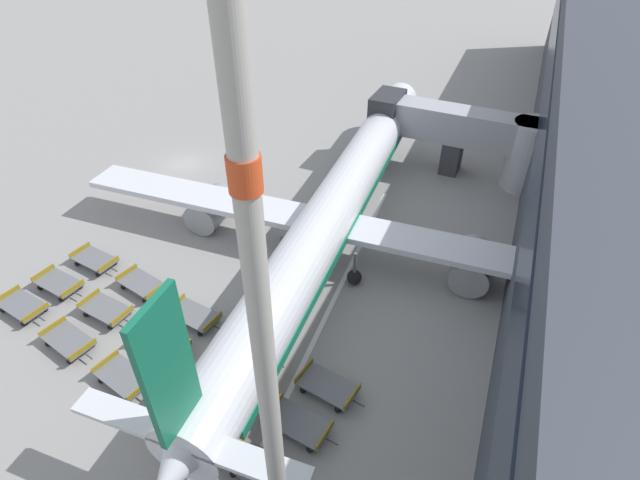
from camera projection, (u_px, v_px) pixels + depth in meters
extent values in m
plane|color=gray|center=(183.00, 164.00, 47.18)|extent=(500.00, 500.00, 0.00)
cube|color=#232D3D|center=(540.00, 144.00, 33.49)|extent=(0.12, 101.16, 4.52)
cylinder|color=#A8AAB2|center=(530.00, 156.00, 42.29)|extent=(3.92, 3.92, 5.96)
cube|color=#A8AAB2|center=(457.00, 125.00, 43.52)|extent=(13.07, 3.24, 2.90)
cube|color=#2D2D33|center=(387.00, 112.00, 45.69)|extent=(2.59, 4.03, 3.49)
cube|color=#38383D|center=(452.00, 156.00, 45.34)|extent=(1.71, 2.42, 3.05)
cylinder|color=silver|center=(337.00, 202.00, 35.70)|extent=(4.99, 40.86, 3.46)
sphere|color=silver|center=(400.00, 99.00, 50.88)|extent=(3.29, 3.29, 3.29)
cone|color=silver|center=(181.00, 458.00, 20.52)|extent=(3.44, 4.28, 3.29)
cube|color=#146B4C|center=(168.00, 369.00, 17.96)|extent=(0.38, 2.61, 6.53)
cube|color=silver|center=(187.00, 438.00, 20.65)|extent=(10.95, 1.61, 0.24)
cube|color=silver|center=(330.00, 224.00, 34.96)|extent=(39.06, 4.45, 0.44)
cylinder|color=gray|center=(471.00, 266.00, 33.38)|extent=(2.75, 3.77, 2.61)
cylinder|color=gray|center=(211.00, 209.00, 38.75)|extent=(2.75, 3.77, 2.61)
cube|color=#146B4C|center=(337.00, 209.00, 36.07)|extent=(4.91, 36.79, 0.62)
cylinder|color=#56565B|center=(380.00, 149.00, 46.27)|extent=(0.24, 0.24, 2.08)
sphere|color=black|center=(379.00, 159.00, 46.91)|extent=(1.02, 1.02, 1.02)
cylinder|color=#56565B|center=(355.00, 265.00, 33.11)|extent=(0.24, 0.24, 2.08)
sphere|color=black|center=(354.00, 277.00, 33.75)|extent=(1.02, 1.02, 1.02)
cylinder|color=#56565B|center=(282.00, 249.00, 34.54)|extent=(0.24, 0.24, 2.08)
sphere|color=black|center=(283.00, 260.00, 35.17)|extent=(1.02, 1.02, 1.02)
cube|color=slate|center=(22.00, 305.00, 31.57)|extent=(3.40, 2.25, 0.10)
cube|color=olive|center=(36.00, 312.00, 30.79)|extent=(0.38, 1.72, 0.32)
cube|color=olive|center=(7.00, 294.00, 32.09)|extent=(0.38, 1.72, 0.32)
cube|color=#333338|center=(41.00, 318.00, 30.83)|extent=(0.70, 0.18, 0.06)
sphere|color=black|center=(24.00, 324.00, 30.84)|extent=(0.36, 0.36, 0.36)
sphere|color=black|center=(45.00, 309.00, 31.82)|extent=(0.36, 0.36, 0.36)
sphere|color=black|center=(3.00, 310.00, 31.76)|extent=(0.36, 0.36, 0.36)
sphere|color=black|center=(25.00, 296.00, 32.75)|extent=(0.36, 0.36, 0.36)
cube|color=slate|center=(68.00, 340.00, 29.31)|extent=(3.46, 2.40, 0.10)
cube|color=olive|center=(83.00, 349.00, 28.48)|extent=(0.47, 1.70, 0.32)
cube|color=olive|center=(52.00, 326.00, 29.89)|extent=(0.47, 1.70, 0.32)
cube|color=#333338|center=(88.00, 356.00, 28.50)|extent=(0.70, 0.22, 0.06)
sphere|color=black|center=(70.00, 361.00, 28.56)|extent=(0.36, 0.36, 0.36)
sphere|color=black|center=(92.00, 345.00, 29.51)|extent=(0.36, 0.36, 0.36)
sphere|color=black|center=(48.00, 344.00, 29.57)|extent=(0.36, 0.36, 0.36)
sphere|color=black|center=(70.00, 328.00, 30.52)|extent=(0.36, 0.36, 0.36)
cube|color=slate|center=(123.00, 377.00, 27.24)|extent=(3.46, 2.41, 0.10)
cube|color=olive|center=(141.00, 388.00, 26.40)|extent=(0.48, 1.70, 0.32)
cube|color=olive|center=(105.00, 361.00, 27.82)|extent=(0.48, 1.70, 0.32)
cube|color=#333338|center=(147.00, 395.00, 26.43)|extent=(0.69, 0.22, 0.06)
sphere|color=black|center=(127.00, 400.00, 26.48)|extent=(0.36, 0.36, 0.36)
sphere|color=black|center=(149.00, 381.00, 27.43)|extent=(0.36, 0.36, 0.36)
sphere|color=black|center=(101.00, 380.00, 27.50)|extent=(0.36, 0.36, 0.36)
sphere|color=black|center=(123.00, 363.00, 28.45)|extent=(0.36, 0.36, 0.36)
cube|color=slate|center=(184.00, 420.00, 25.14)|extent=(3.47, 2.42, 0.10)
cube|color=olive|center=(205.00, 434.00, 24.30)|extent=(0.48, 1.70, 0.32)
cube|color=olive|center=(163.00, 402.00, 25.72)|extent=(0.48, 1.70, 0.32)
cube|color=#333338|center=(212.00, 442.00, 24.32)|extent=(0.69, 0.22, 0.06)
sphere|color=black|center=(189.00, 447.00, 24.38)|extent=(0.36, 0.36, 0.36)
sphere|color=black|center=(211.00, 425.00, 25.33)|extent=(0.36, 0.36, 0.36)
sphere|color=black|center=(160.00, 423.00, 25.40)|extent=(0.36, 0.36, 0.36)
sphere|color=black|center=(182.00, 403.00, 26.35)|extent=(0.36, 0.36, 0.36)
cube|color=slate|center=(261.00, 468.00, 23.15)|extent=(3.39, 2.22, 0.10)
cube|color=olive|center=(235.00, 450.00, 23.66)|extent=(0.36, 1.72, 0.32)
sphere|color=black|center=(290.00, 471.00, 23.42)|extent=(0.36, 0.36, 0.36)
sphere|color=black|center=(233.00, 473.00, 23.34)|extent=(0.36, 0.36, 0.36)
sphere|color=black|center=(253.00, 448.00, 24.33)|extent=(0.36, 0.36, 0.36)
cube|color=slate|center=(58.00, 283.00, 33.25)|extent=(3.37, 2.18, 0.10)
cube|color=olive|center=(73.00, 288.00, 32.50)|extent=(0.33, 1.72, 0.32)
cube|color=olive|center=(43.00, 273.00, 33.74)|extent=(0.33, 1.72, 0.32)
cube|color=#333338|center=(78.00, 294.00, 32.54)|extent=(0.70, 0.16, 0.06)
sphere|color=black|center=(61.00, 299.00, 32.52)|extent=(0.36, 0.36, 0.36)
sphere|color=black|center=(80.00, 286.00, 33.53)|extent=(0.36, 0.36, 0.36)
sphere|color=black|center=(40.00, 288.00, 33.41)|extent=(0.36, 0.36, 0.36)
sphere|color=black|center=(59.00, 275.00, 34.42)|extent=(0.36, 0.36, 0.36)
cube|color=slate|center=(106.00, 309.00, 31.32)|extent=(3.35, 2.14, 0.10)
cube|color=olive|center=(122.00, 315.00, 30.59)|extent=(0.31, 1.73, 0.32)
cube|color=olive|center=(88.00, 298.00, 31.80)|extent=(0.31, 1.73, 0.32)
cube|color=#333338|center=(128.00, 321.00, 30.63)|extent=(0.70, 0.15, 0.06)
sphere|color=black|center=(110.00, 327.00, 30.60)|extent=(0.36, 0.36, 0.36)
sphere|color=black|center=(129.00, 312.00, 31.62)|extent=(0.36, 0.36, 0.36)
sphere|color=black|center=(86.00, 314.00, 31.48)|extent=(0.36, 0.36, 0.36)
sphere|color=black|center=(105.00, 300.00, 32.49)|extent=(0.36, 0.36, 0.36)
cube|color=slate|center=(162.00, 342.00, 29.17)|extent=(3.37, 2.18, 0.10)
cube|color=olive|center=(181.00, 350.00, 28.42)|extent=(0.33, 1.72, 0.32)
cube|color=olive|center=(142.00, 330.00, 29.66)|extent=(0.33, 1.72, 0.32)
cube|color=#333338|center=(187.00, 357.00, 28.46)|extent=(0.70, 0.16, 0.06)
sphere|color=black|center=(168.00, 363.00, 28.45)|extent=(0.36, 0.36, 0.36)
sphere|color=black|center=(186.00, 345.00, 29.45)|extent=(0.36, 0.36, 0.36)
sphere|color=black|center=(140.00, 347.00, 29.34)|extent=(0.36, 0.36, 0.36)
sphere|color=black|center=(158.00, 331.00, 30.34)|extent=(0.36, 0.36, 0.36)
cube|color=slate|center=(225.00, 379.00, 27.12)|extent=(3.40, 2.25, 0.10)
cube|color=olive|center=(247.00, 389.00, 26.34)|extent=(0.38, 1.72, 0.32)
cube|color=olive|center=(204.00, 364.00, 27.64)|extent=(0.38, 1.72, 0.32)
cube|color=#333338|center=(253.00, 396.00, 26.38)|extent=(0.70, 0.18, 0.06)
sphere|color=black|center=(233.00, 402.00, 26.38)|extent=(0.36, 0.36, 0.36)
sphere|color=black|center=(250.00, 383.00, 27.37)|extent=(0.36, 0.36, 0.36)
sphere|color=black|center=(202.00, 384.00, 27.32)|extent=(0.36, 0.36, 0.36)
sphere|color=black|center=(220.00, 365.00, 28.30)|extent=(0.36, 0.36, 0.36)
cube|color=slate|center=(299.00, 423.00, 25.01)|extent=(3.36, 2.15, 0.10)
cube|color=olive|center=(325.00, 434.00, 24.28)|extent=(0.32, 1.72, 0.32)
cube|color=olive|center=(273.00, 407.00, 25.50)|extent=(0.32, 1.72, 0.32)
cube|color=#333338|center=(332.00, 442.00, 24.32)|extent=(0.70, 0.16, 0.06)
sphere|color=black|center=(310.00, 449.00, 24.30)|extent=(0.36, 0.36, 0.36)
sphere|color=black|center=(325.00, 425.00, 25.31)|extent=(0.36, 0.36, 0.36)
sphere|color=black|center=(273.00, 428.00, 25.17)|extent=(0.36, 0.36, 0.36)
sphere|color=black|center=(288.00, 406.00, 26.18)|extent=(0.36, 0.36, 0.36)
cube|color=slate|center=(95.00, 259.00, 35.21)|extent=(3.38, 2.20, 0.10)
cube|color=olive|center=(109.00, 264.00, 34.45)|extent=(0.35, 1.72, 0.32)
cube|color=olive|center=(79.00, 250.00, 35.71)|extent=(0.35, 1.72, 0.32)
cube|color=#333338|center=(114.00, 270.00, 34.49)|extent=(0.70, 0.17, 0.06)
sphere|color=black|center=(98.00, 274.00, 34.48)|extent=(0.36, 0.36, 0.36)
sphere|color=black|center=(115.00, 263.00, 35.48)|extent=(0.36, 0.36, 0.36)
sphere|color=black|center=(77.00, 264.00, 35.38)|extent=(0.36, 0.36, 0.36)
sphere|color=black|center=(94.00, 252.00, 36.38)|extent=(0.36, 0.36, 0.36)
cube|color=slate|center=(142.00, 283.00, 33.21)|extent=(3.46, 2.39, 0.10)
cube|color=olive|center=(156.00, 290.00, 32.38)|extent=(0.47, 1.70, 0.32)
cube|color=olive|center=(126.00, 272.00, 33.78)|extent=(0.47, 1.70, 0.32)
cube|color=#333338|center=(162.00, 296.00, 32.41)|extent=(0.70, 0.22, 0.06)
sphere|color=black|center=(145.00, 300.00, 32.46)|extent=(0.36, 0.36, 0.36)
sphere|color=black|center=(163.00, 288.00, 33.41)|extent=(0.36, 0.36, 0.36)
sphere|color=black|center=(123.00, 287.00, 33.46)|extent=(0.36, 0.36, 0.36)
sphere|color=black|center=(141.00, 275.00, 34.42)|extent=(0.36, 0.36, 0.36)
cube|color=slate|center=(194.00, 315.00, 30.92)|extent=(3.38, 2.19, 0.10)
cube|color=olive|center=(213.00, 322.00, 30.17)|extent=(0.34, 1.72, 0.32)
cube|color=olive|center=(175.00, 303.00, 31.42)|extent=(0.34, 1.72, 0.32)
cube|color=#333338|center=(218.00, 328.00, 30.21)|extent=(0.70, 0.17, 0.06)
sphere|color=black|center=(200.00, 333.00, 30.20)|extent=(0.36, 0.36, 0.36)
sphere|color=black|center=(216.00, 318.00, 31.20)|extent=(0.36, 0.36, 0.36)
sphere|color=black|center=(173.00, 320.00, 31.09)|extent=(0.36, 0.36, 0.36)
sphere|color=black|center=(190.00, 305.00, 32.09)|extent=(0.36, 0.36, 0.36)
cube|color=slate|center=(253.00, 348.00, 28.84)|extent=(3.46, 2.39, 0.10)
cube|color=olive|center=(274.00, 357.00, 28.02)|extent=(0.47, 1.70, 0.32)
cube|color=olive|center=(233.00, 334.00, 29.42)|extent=(0.47, 1.70, 0.32)
cube|color=#333338|center=(279.00, 364.00, 28.04)|extent=(0.70, 0.22, 0.06)
sphere|color=black|center=(260.00, 369.00, 28.09)|extent=(0.36, 0.36, 0.36)
sphere|color=black|center=(276.00, 352.00, 29.04)|extent=(0.36, 0.36, 0.36)
sphere|color=black|center=(231.00, 351.00, 29.10)|extent=(0.36, 0.36, 0.36)
sphere|color=black|center=(248.00, 336.00, 30.05)|extent=(0.36, 0.36, 0.36)
cube|color=slate|center=(328.00, 385.00, 26.78)|extent=(3.41, 2.28, 0.10)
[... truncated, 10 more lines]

